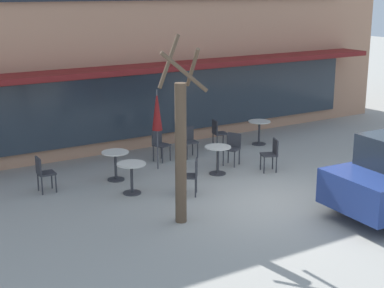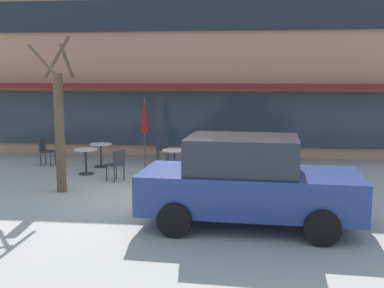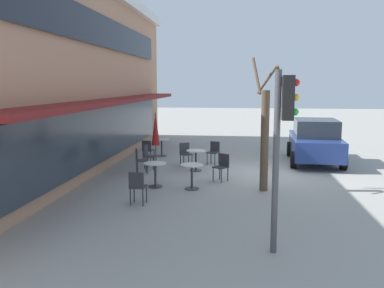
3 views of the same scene
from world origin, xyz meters
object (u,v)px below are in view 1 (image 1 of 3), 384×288
(cafe_chair_1, at_px, (160,143))
(cafe_chair_6, at_px, (192,174))
(cafe_chair_3, at_px, (189,139))
(cafe_table_near_wall, at_px, (132,173))
(cafe_table_by_tree, at_px, (115,161))
(cafe_chair_4, at_px, (43,172))
(cafe_chair_5, at_px, (218,132))
(cafe_table_streetside, at_px, (218,155))
(cafe_table_mid_patio, at_px, (259,129))
(street_tree, at_px, (181,145))
(patio_umbrella_green_folded, at_px, (157,111))
(cafe_chair_0, at_px, (272,152))
(cafe_chair_2, at_px, (233,146))

(cafe_chair_1, xyz_separation_m, cafe_chair_6, (-0.76, -2.95, 0.00))
(cafe_chair_3, bearing_deg, cafe_table_near_wall, -145.04)
(cafe_table_by_tree, height_order, cafe_chair_4, cafe_chair_4)
(cafe_chair_4, distance_m, cafe_chair_5, 5.97)
(cafe_table_streetside, xyz_separation_m, cafe_table_mid_patio, (2.85, 1.83, 0.00))
(cafe_chair_4, relative_size, street_tree, 0.23)
(cafe_chair_5, bearing_deg, patio_umbrella_green_folded, -161.04)
(cafe_table_mid_patio, bearing_deg, cafe_chair_1, 178.50)
(cafe_chair_4, bearing_deg, cafe_chair_0, -15.60)
(patio_umbrella_green_folded, bearing_deg, cafe_chair_6, -97.91)
(patio_umbrella_green_folded, relative_size, cafe_chair_2, 2.47)
(cafe_table_streetside, xyz_separation_m, street_tree, (-2.54, -2.32, 1.17))
(patio_umbrella_green_folded, bearing_deg, cafe_chair_5, 18.96)
(cafe_chair_3, height_order, cafe_chair_5, same)
(street_tree, bearing_deg, cafe_chair_3, 56.36)
(cafe_table_streetside, xyz_separation_m, cafe_table_by_tree, (-2.52, 0.97, 0.00))
(cafe_chair_6, bearing_deg, cafe_chair_0, 9.28)
(cafe_chair_6, bearing_deg, cafe_chair_1, 75.60)
(cafe_chair_1, xyz_separation_m, street_tree, (-1.84, -4.25, 1.16))
(cafe_table_by_tree, xyz_separation_m, cafe_chair_0, (3.89, -1.54, 0.01))
(cafe_table_by_tree, distance_m, cafe_chair_3, 2.86)
(cafe_chair_0, height_order, cafe_chair_5, same)
(cafe_table_mid_patio, xyz_separation_m, street_tree, (-5.38, -4.15, 1.17))
(cafe_table_mid_patio, xyz_separation_m, cafe_chair_2, (-2.00, -1.33, 0.01))
(cafe_chair_3, bearing_deg, cafe_table_streetside, -96.83)
(cafe_chair_2, xyz_separation_m, cafe_chair_6, (-2.30, -1.53, 0.00))
(cafe_chair_5, distance_m, street_tree, 6.11)
(cafe_table_by_tree, height_order, cafe_chair_1, cafe_chair_1)
(cafe_table_streetside, distance_m, cafe_chair_0, 1.48)
(street_tree, bearing_deg, patio_umbrella_green_folded, 68.54)
(cafe_chair_3, distance_m, cafe_chair_4, 4.68)
(cafe_table_by_tree, distance_m, street_tree, 3.50)
(cafe_chair_2, bearing_deg, street_tree, -140.16)
(cafe_table_by_tree, bearing_deg, cafe_chair_1, 27.52)
(cafe_table_mid_patio, bearing_deg, cafe_chair_4, -173.78)
(cafe_table_streetside, height_order, cafe_chair_6, cafe_chair_6)
(patio_umbrella_green_folded, relative_size, street_tree, 0.56)
(cafe_table_mid_patio, height_order, cafe_chair_5, cafe_chair_5)
(cafe_chair_1, bearing_deg, cafe_table_near_wall, -132.67)
(cafe_chair_4, height_order, cafe_chair_5, same)
(cafe_table_streetside, xyz_separation_m, cafe_chair_3, (0.22, 1.81, 0.01))
(cafe_chair_0, bearing_deg, cafe_chair_1, 129.59)
(cafe_table_by_tree, bearing_deg, patio_umbrella_green_folded, 10.91)
(cafe_chair_1, distance_m, cafe_chair_2, 2.10)
(cafe_chair_4, bearing_deg, cafe_chair_3, 9.50)
(cafe_table_by_tree, xyz_separation_m, cafe_chair_5, (4.00, 1.16, 0.01))
(cafe_chair_2, distance_m, street_tree, 4.55)
(cafe_table_mid_patio, height_order, cafe_chair_0, cafe_chair_0)
(cafe_chair_4, bearing_deg, cafe_chair_5, 10.56)
(cafe_table_near_wall, relative_size, street_tree, 0.19)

